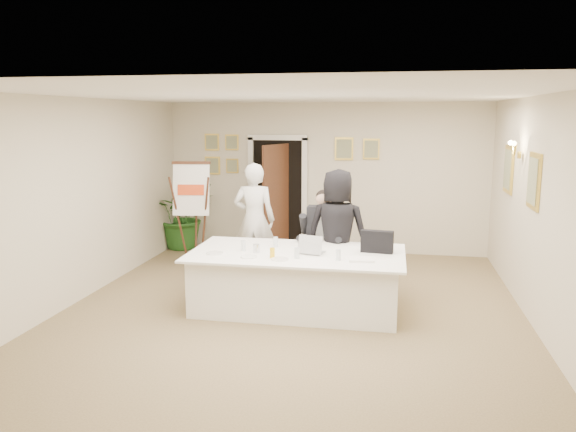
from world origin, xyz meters
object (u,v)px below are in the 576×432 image
(laptop_bag, at_px, (377,242))
(paper_stack, at_px, (362,260))
(conference_table, at_px, (297,280))
(standing_woman, at_px, (337,232))
(oj_glass, at_px, (272,253))
(standing_man, at_px, (254,220))
(potted_palm, at_px, (183,215))
(flip_chart, at_px, (193,219))
(laptop, at_px, (311,243))
(steel_jug, at_px, (256,248))
(seated_man, at_px, (323,239))

(laptop_bag, relative_size, paper_stack, 1.36)
(conference_table, xyz_separation_m, standing_woman, (0.46, 0.76, 0.51))
(oj_glass, bearing_deg, standing_man, 110.71)
(potted_palm, bearing_deg, conference_table, -47.92)
(standing_woman, bearing_deg, flip_chart, -18.11)
(standing_man, bearing_deg, laptop, 123.30)
(standing_woman, relative_size, steel_jug, 16.49)
(laptop_bag, xyz_separation_m, paper_stack, (-0.17, -0.47, -0.13))
(conference_table, height_order, laptop, laptop)
(paper_stack, relative_size, steel_jug, 2.81)
(seated_man, bearing_deg, standing_woman, -49.05)
(conference_table, xyz_separation_m, oj_glass, (-0.25, -0.37, 0.45))
(potted_palm, bearing_deg, flip_chart, -61.92)
(standing_woman, relative_size, laptop, 5.22)
(standing_man, distance_m, potted_palm, 2.44)
(flip_chart, bearing_deg, seated_man, -19.72)
(standing_woman, xyz_separation_m, potted_palm, (-3.22, 2.30, -0.26))
(standing_man, bearing_deg, conference_table, 118.40)
(standing_woman, bearing_deg, conference_table, 63.79)
(seated_man, relative_size, laptop, 4.30)
(laptop, bearing_deg, standing_woman, 84.39)
(steel_jug, bearing_deg, paper_stack, -7.40)
(flip_chart, distance_m, standing_woman, 2.79)
(potted_palm, distance_m, steel_jug, 3.90)
(seated_man, bearing_deg, laptop_bag, -48.97)
(oj_glass, bearing_deg, seated_man, 71.15)
(seated_man, distance_m, standing_woman, 0.38)
(conference_table, bearing_deg, potted_palm, 132.08)
(potted_palm, bearing_deg, laptop, -46.06)
(laptop, bearing_deg, standing_man, 141.01)
(paper_stack, bearing_deg, seated_man, 116.32)
(potted_palm, xyz_separation_m, paper_stack, (3.63, -3.37, 0.14))
(conference_table, relative_size, laptop, 8.08)
(standing_woman, relative_size, paper_stack, 5.86)
(laptop, bearing_deg, potted_palm, 147.23)
(seated_man, xyz_separation_m, potted_palm, (-2.98, 2.05, -0.10))
(potted_palm, xyz_separation_m, laptop, (2.96, -3.07, 0.26))
(standing_man, relative_size, potted_palm, 1.40)
(oj_glass, bearing_deg, laptop, 38.89)
(seated_man, bearing_deg, conference_table, -105.53)
(standing_woman, bearing_deg, laptop_bag, 139.17)
(flip_chart, distance_m, steel_jug, 2.53)
(potted_palm, height_order, steel_jug, potted_palm)
(oj_glass, distance_m, steel_jug, 0.36)
(conference_table, distance_m, steel_jug, 0.69)
(laptop_bag, relative_size, oj_glass, 3.23)
(standing_man, relative_size, laptop, 5.24)
(standing_woman, height_order, paper_stack, standing_woman)
(standing_man, xyz_separation_m, paper_stack, (1.81, -1.77, -0.12))
(flip_chart, distance_m, paper_stack, 3.67)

